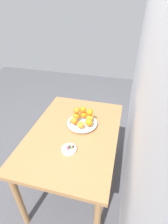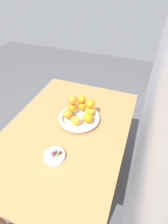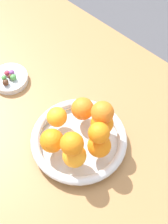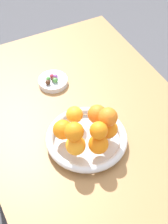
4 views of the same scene
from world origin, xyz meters
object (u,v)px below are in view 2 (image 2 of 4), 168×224
(orange_2, at_px, (68,114))
(orange_1, at_px, (72,107))
(candy_ball_1, at_px, (55,151))
(candy_ball_5, at_px, (55,153))
(fruit_bowl, at_px, (79,118))
(orange_8, at_px, (90,103))
(candy_ball_4, at_px, (52,153))
(orange_0, at_px, (82,106))
(candy_ball_3, at_px, (53,155))
(candy_ball_0, at_px, (60,153))
(orange_5, at_px, (90,110))
(candy_dish, at_px, (54,156))
(orange_3, at_px, (75,121))
(orange_7, at_px, (72,100))
(dining_table, at_px, (67,139))
(orange_4, at_px, (87,118))
(candy_ball_2, at_px, (57,155))
(orange_6, at_px, (82,99))

(orange_2, bearing_deg, orange_1, -179.62)
(candy_ball_1, xyz_separation_m, candy_ball_5, (0.01, 0.00, -0.00))
(fruit_bowl, xyz_separation_m, orange_8, (-0.04, 0.06, 0.11))
(orange_1, bearing_deg, candy_ball_4, 5.30)
(orange_2, bearing_deg, candy_ball_4, 6.56)
(orange_0, height_order, orange_8, orange_8)
(candy_ball_3, bearing_deg, candy_ball_0, 134.42)
(orange_5, height_order, candy_ball_0, orange_5)
(orange_2, relative_size, candy_ball_5, 3.79)
(candy_dish, relative_size, orange_3, 2.00)
(orange_7, bearing_deg, candy_ball_3, 6.05)
(orange_8, distance_m, candy_ball_1, 0.36)
(orange_1, distance_m, candy_ball_5, 0.35)
(dining_table, xyz_separation_m, orange_5, (-0.15, 0.11, 0.16))
(orange_2, distance_m, orange_8, 0.16)
(candy_dish, xyz_separation_m, orange_2, (-0.28, -0.04, 0.06))
(dining_table, height_order, orange_2, orange_2)
(orange_5, bearing_deg, candy_ball_3, -11.96)
(orange_4, bearing_deg, candy_ball_4, -18.98)
(candy_ball_1, bearing_deg, orange_4, 161.61)
(dining_table, bearing_deg, orange_7, -176.31)
(orange_5, bearing_deg, orange_2, -55.74)
(fruit_bowl, xyz_separation_m, orange_3, (0.08, 0.01, 0.05))
(candy_ball_0, bearing_deg, orange_5, 171.72)
(dining_table, relative_size, candy_ball_1, 54.10)
(orange_7, bearing_deg, candy_ball_0, 11.36)
(candy_ball_2, bearing_deg, orange_3, 178.68)
(orange_2, distance_m, candy_ball_0, 0.28)
(dining_table, height_order, orange_5, orange_5)
(candy_dish, xyz_separation_m, orange_7, (-0.35, -0.04, 0.12))
(orange_3, height_order, candy_ball_3, orange_3)
(candy_ball_4, height_order, candy_ball_5, candy_ball_4)
(orange_3, xyz_separation_m, orange_7, (-0.11, -0.06, 0.07))
(orange_8, bearing_deg, candy_ball_0, -8.64)
(orange_2, distance_m, orange_5, 0.15)
(orange_0, bearing_deg, orange_2, -26.88)
(orange_6, bearing_deg, candy_ball_1, -2.04)
(orange_2, xyz_separation_m, candy_ball_3, (0.29, 0.04, -0.04))
(orange_2, distance_m, candy_ball_1, 0.27)
(orange_2, height_order, candy_ball_3, orange_2)
(candy_ball_1, relative_size, candy_ball_5, 1.18)
(dining_table, xyz_separation_m, orange_7, (-0.14, -0.01, 0.22))
(orange_8, xyz_separation_m, candy_ball_2, (0.36, -0.06, -0.10))
(orange_0, relative_size, candy_ball_1, 3.16)
(candy_ball_2, bearing_deg, candy_dish, -98.97)
(fruit_bowl, distance_m, orange_0, 0.09)
(candy_ball_4, bearing_deg, orange_8, 165.67)
(candy_dish, relative_size, orange_8, 1.92)
(orange_3, distance_m, candy_ball_1, 0.23)
(orange_3, bearing_deg, candy_ball_5, -5.48)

